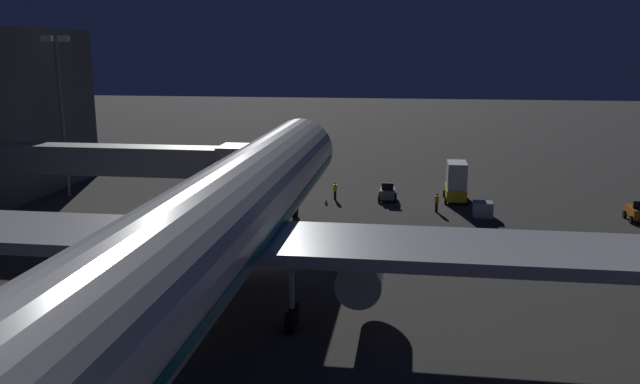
{
  "coord_description": "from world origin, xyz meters",
  "views": [
    {
      "loc": [
        -10.53,
        45.02,
        15.41
      ],
      "look_at": [
        -3.0,
        -7.7,
        3.5
      ],
      "focal_mm": 36.14,
      "sensor_mm": 36.0,
      "label": 1
    }
  ],
  "objects_px": {
    "ground_crew_marshaller_fwd": "(335,190)",
    "jet_bridge": "(144,161)",
    "baggage_tug_spare": "(638,213)",
    "traffic_cone_nose_port": "(326,202)",
    "traffic_cone_nose_starboard": "(283,200)",
    "baggage_tug_lead": "(387,193)",
    "ground_crew_near_nose_gear": "(437,202)",
    "apron_floodlight_mast": "(61,104)",
    "catering_truck": "(456,182)",
    "baggage_container_near_belt": "(483,209)",
    "airliner_at_gate": "(216,229)"
  },
  "relations": [
    {
      "from": "baggage_tug_spare",
      "to": "jet_bridge",
      "type": "bearing_deg",
      "value": 9.42
    },
    {
      "from": "baggage_tug_spare",
      "to": "baggage_container_near_belt",
      "type": "height_order",
      "value": "baggage_tug_spare"
    },
    {
      "from": "traffic_cone_nose_port",
      "to": "apron_floodlight_mast",
      "type": "bearing_deg",
      "value": 0.5
    },
    {
      "from": "baggage_tug_spare",
      "to": "traffic_cone_nose_port",
      "type": "bearing_deg",
      "value": -4.79
    },
    {
      "from": "jet_bridge",
      "to": "catering_truck",
      "type": "distance_m",
      "value": 31.03
    },
    {
      "from": "jet_bridge",
      "to": "baggage_tug_spare",
      "type": "height_order",
      "value": "jet_bridge"
    },
    {
      "from": "traffic_cone_nose_port",
      "to": "traffic_cone_nose_starboard",
      "type": "height_order",
      "value": "same"
    },
    {
      "from": "ground_crew_marshaller_fwd",
      "to": "traffic_cone_nose_port",
      "type": "height_order",
      "value": "ground_crew_marshaller_fwd"
    },
    {
      "from": "ground_crew_marshaller_fwd",
      "to": "jet_bridge",
      "type": "bearing_deg",
      "value": 37.48
    },
    {
      "from": "jet_bridge",
      "to": "baggage_tug_lead",
      "type": "distance_m",
      "value": 24.68
    },
    {
      "from": "airliner_at_gate",
      "to": "traffic_cone_nose_port",
      "type": "relative_size",
      "value": 113.62
    },
    {
      "from": "jet_bridge",
      "to": "ground_crew_near_nose_gear",
      "type": "distance_m",
      "value": 27.47
    },
    {
      "from": "apron_floodlight_mast",
      "to": "jet_bridge",
      "type": "bearing_deg",
      "value": 143.57
    },
    {
      "from": "baggage_tug_lead",
      "to": "catering_truck",
      "type": "height_order",
      "value": "catering_truck"
    },
    {
      "from": "baggage_tug_lead",
      "to": "airliner_at_gate",
      "type": "bearing_deg",
      "value": 75.46
    },
    {
      "from": "catering_truck",
      "to": "ground_crew_marshaller_fwd",
      "type": "height_order",
      "value": "catering_truck"
    },
    {
      "from": "apron_floodlight_mast",
      "to": "ground_crew_marshaller_fwd",
      "type": "bearing_deg",
      "value": -175.08
    },
    {
      "from": "catering_truck",
      "to": "ground_crew_marshaller_fwd",
      "type": "distance_m",
      "value": 12.48
    },
    {
      "from": "baggage_container_near_belt",
      "to": "traffic_cone_nose_port",
      "type": "bearing_deg",
      "value": -10.48
    },
    {
      "from": "jet_bridge",
      "to": "apron_floodlight_mast",
      "type": "relative_size",
      "value": 1.43
    },
    {
      "from": "baggage_tug_lead",
      "to": "ground_crew_marshaller_fwd",
      "type": "xyz_separation_m",
      "value": [
        5.43,
        0.15,
        0.25
      ]
    },
    {
      "from": "catering_truck",
      "to": "traffic_cone_nose_starboard",
      "type": "distance_m",
      "value": 17.84
    },
    {
      "from": "jet_bridge",
      "to": "ground_crew_near_nose_gear",
      "type": "relative_size",
      "value": 12.9
    },
    {
      "from": "baggage_tug_spare",
      "to": "ground_crew_near_nose_gear",
      "type": "xyz_separation_m",
      "value": [
        18.05,
        -0.83,
        0.24
      ]
    },
    {
      "from": "traffic_cone_nose_port",
      "to": "baggage_tug_spare",
      "type": "bearing_deg",
      "value": 175.21
    },
    {
      "from": "ground_crew_marshaller_fwd",
      "to": "traffic_cone_nose_port",
      "type": "xyz_separation_m",
      "value": [
        0.65,
        2.2,
        -0.76
      ]
    },
    {
      "from": "baggage_tug_lead",
      "to": "ground_crew_marshaller_fwd",
      "type": "relative_size",
      "value": 1.24
    },
    {
      "from": "traffic_cone_nose_port",
      "to": "airliner_at_gate",
      "type": "bearing_deg",
      "value": 85.75
    },
    {
      "from": "baggage_tug_lead",
      "to": "apron_floodlight_mast",
      "type": "bearing_deg",
      "value": 4.39
    },
    {
      "from": "jet_bridge",
      "to": "baggage_container_near_belt",
      "type": "height_order",
      "value": "jet_bridge"
    },
    {
      "from": "jet_bridge",
      "to": "baggage_tug_lead",
      "type": "relative_size",
      "value": 10.3
    },
    {
      "from": "jet_bridge",
      "to": "apron_floodlight_mast",
      "type": "bearing_deg",
      "value": -36.43
    },
    {
      "from": "traffic_cone_nose_starboard",
      "to": "baggage_tug_lead",
      "type": "bearing_deg",
      "value": -167.36
    },
    {
      "from": "airliner_at_gate",
      "to": "catering_truck",
      "type": "distance_m",
      "value": 36.45
    },
    {
      "from": "jet_bridge",
      "to": "airliner_at_gate",
      "type": "bearing_deg",
      "value": 122.54
    },
    {
      "from": "ground_crew_near_nose_gear",
      "to": "baggage_tug_spare",
      "type": "bearing_deg",
      "value": 177.38
    },
    {
      "from": "baggage_tug_lead",
      "to": "ground_crew_near_nose_gear",
      "type": "height_order",
      "value": "baggage_tug_lead"
    },
    {
      "from": "jet_bridge",
      "to": "catering_truck",
      "type": "height_order",
      "value": "jet_bridge"
    },
    {
      "from": "traffic_cone_nose_starboard",
      "to": "baggage_container_near_belt",
      "type": "bearing_deg",
      "value": 171.84
    },
    {
      "from": "baggage_tug_lead",
      "to": "baggage_tug_spare",
      "type": "bearing_deg",
      "value": 168.22
    },
    {
      "from": "baggage_tug_spare",
      "to": "catering_truck",
      "type": "bearing_deg",
      "value": -19.86
    },
    {
      "from": "ground_crew_marshaller_fwd",
      "to": "apron_floodlight_mast",
      "type": "bearing_deg",
      "value": 4.92
    },
    {
      "from": "ground_crew_near_nose_gear",
      "to": "traffic_cone_nose_port",
      "type": "height_order",
      "value": "ground_crew_near_nose_gear"
    },
    {
      "from": "airliner_at_gate",
      "to": "traffic_cone_nose_starboard",
      "type": "height_order",
      "value": "airliner_at_gate"
    },
    {
      "from": "baggage_tug_spare",
      "to": "baggage_tug_lead",
      "type": "relative_size",
      "value": 1.18
    },
    {
      "from": "apron_floodlight_mast",
      "to": "traffic_cone_nose_port",
      "type": "bearing_deg",
      "value": -179.5
    },
    {
      "from": "airliner_at_gate",
      "to": "baggage_container_near_belt",
      "type": "bearing_deg",
      "value": -122.97
    },
    {
      "from": "apron_floodlight_mast",
      "to": "ground_crew_near_nose_gear",
      "type": "distance_m",
      "value": 39.64
    },
    {
      "from": "ground_crew_marshaller_fwd",
      "to": "baggage_tug_spare",
      "type": "bearing_deg",
      "value": 170.73
    },
    {
      "from": "apron_floodlight_mast",
      "to": "traffic_cone_nose_port",
      "type": "relative_size",
      "value": 30.32
    }
  ]
}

